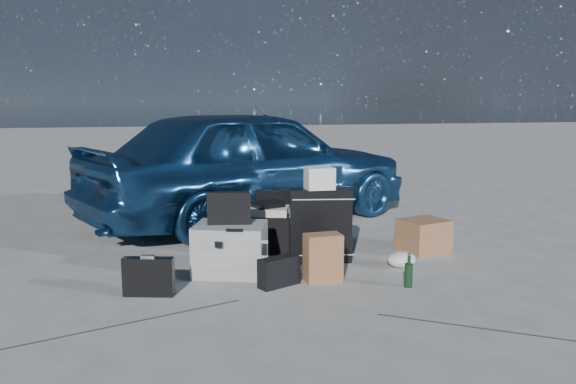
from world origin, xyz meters
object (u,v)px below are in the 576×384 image
object	(u,v)px
car	(252,164)
duffel_bag	(269,233)
briefcase	(149,277)
suitcase_left	(276,217)
cardboard_box	(423,236)
pelican_case	(231,249)
green_bottle	(409,271)
suitcase_right	(320,225)

from	to	relation	value
car	duffel_bag	bearing A→B (deg)	151.96
briefcase	duffel_bag	distance (m)	1.57
car	suitcase_left	bearing A→B (deg)	157.95
car	suitcase_left	size ratio (longest dim) A/B	7.42
briefcase	suitcase_left	xyz separation A→B (m)	(1.31, 1.36, 0.13)
car	briefcase	bearing A→B (deg)	129.26
suitcase_left	cardboard_box	distance (m)	1.52
suitcase_left	duffel_bag	xyz separation A→B (m)	(-0.14, -0.31, -0.10)
pelican_case	car	bearing A→B (deg)	93.35
briefcase	suitcase_left	size ratio (longest dim) A/B	0.69
suitcase_left	green_bottle	bearing A→B (deg)	-63.98
cardboard_box	duffel_bag	bearing A→B (deg)	165.88
pelican_case	green_bottle	world-z (taller)	pelican_case
green_bottle	briefcase	bearing A→B (deg)	171.78
cardboard_box	car	bearing A→B (deg)	127.07
pelican_case	suitcase_left	size ratio (longest dim) A/B	1.05
briefcase	duffel_bag	xyz separation A→B (m)	(1.16, 1.05, 0.04)
briefcase	duffel_bag	world-z (taller)	duffel_bag
suitcase_right	duffel_bag	size ratio (longest dim) A/B	0.91
cardboard_box	green_bottle	size ratio (longest dim) A/B	1.62
pelican_case	briefcase	xyz separation A→B (m)	(-0.69, -0.43, -0.07)
car	cardboard_box	world-z (taller)	car
pelican_case	green_bottle	bearing A→B (deg)	-9.77
briefcase	cardboard_box	world-z (taller)	cardboard_box
pelican_case	duffel_bag	size ratio (longest dim) A/B	0.79
suitcase_right	car	bearing A→B (deg)	109.35
car	pelican_case	bearing A→B (deg)	140.64
suitcase_left	cardboard_box	world-z (taller)	suitcase_left
duffel_bag	cardboard_box	world-z (taller)	duffel_bag
car	duffel_bag	world-z (taller)	car
suitcase_right	cardboard_box	bearing A→B (deg)	14.38
briefcase	duffel_bag	bearing A→B (deg)	58.21
pelican_case	green_bottle	xyz separation A→B (m)	(1.33, -0.72, -0.08)
pelican_case	cardboard_box	xyz separation A→B (m)	(1.96, 0.25, -0.06)
suitcase_left	duffel_bag	distance (m)	0.35
briefcase	cardboard_box	size ratio (longest dim) A/B	0.91
suitcase_right	cardboard_box	xyz separation A→B (m)	(1.10, 0.07, -0.18)
car	briefcase	xyz separation A→B (m)	(-1.27, -2.51, -0.56)
suitcase_right	suitcase_left	bearing A→B (deg)	119.20
car	briefcase	size ratio (longest dim) A/B	10.80
briefcase	cardboard_box	bearing A→B (deg)	30.38
car	cardboard_box	xyz separation A→B (m)	(1.39, -1.84, -0.55)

